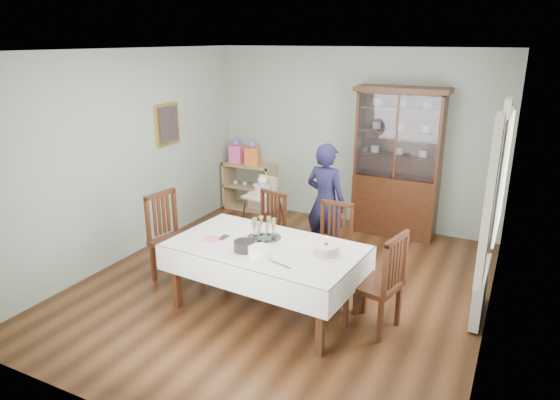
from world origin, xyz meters
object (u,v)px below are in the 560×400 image
Objects in this scene: gift_bag_pink at (236,152)px; chair_end_right at (374,300)px; sideboard at (250,186)px; gift_bag_orange at (252,154)px; birthday_cake at (326,250)px; chair_end_left at (175,255)px; high_chair at (263,216)px; china_cabinet at (398,161)px; woman at (326,202)px; chair_far_left at (265,244)px; champagne_tray at (264,233)px; chair_far_right at (331,259)px; dining_table at (266,278)px.

chair_end_right is at bearing -39.62° from gift_bag_pink.
gift_bag_orange is at bearing -17.15° from sideboard.
gift_bag_orange is at bearing 130.97° from birthday_cake.
chair_end_left is 3.53× the size of birthday_cake.
gift_bag_pink is at bearing 148.55° from high_chair.
china_cabinet is 1.46m from woman.
gift_bag_orange is (-1.83, 1.29, 0.20)m from woman.
chair_end_left reaches higher than chair_end_right.
chair_far_left is 2.38× the size of gift_bag_pink.
chair_far_left is 2.60× the size of champagne_tray.
dining_table is at bearing -112.05° from chair_far_right.
china_cabinet reaches higher than dining_table.
chair_far_left is at bearing -45.83° from high_chair.
high_chair is at bearing 132.91° from chair_far_left.
chair_far_right is 2.38× the size of gift_bag_pink.
champagne_tray is 3.36m from gift_bag_pink.
birthday_cake is at bearing -49.03° from gift_bag_orange.
chair_far_left is 1.11m from champagne_tray.
gift_bag_pink reaches higher than chair_end_right.
gift_bag_pink is at bearing -117.55° from chair_end_right.
chair_far_right is 2.59× the size of champagne_tray.
chair_end_left is 2.63× the size of gift_bag_orange.
chair_end_right is 3.45× the size of birthday_cake.
chair_far_left is at bearing 53.11° from woman.
chair_far_right is 1.11m from birthday_cake.
sideboard is 2.33m from woman.
chair_end_right is (1.14, 0.18, -0.07)m from dining_table.
chair_end_left is 1.02× the size of chair_end_right.
chair_far_right reaches higher than sideboard.
birthday_cake is (0.60, -1.52, 0.03)m from woman.
woman is at bearing 83.98° from champagne_tray.
birthday_cake reaches higher than chair_far_right.
birthday_cake is (0.75, -0.10, -0.01)m from champagne_tray.
champagne_tray is at bearing -80.64° from chair_end_left.
china_cabinet is 2.28× the size of chair_far_left.
chair_end_left is 2.67× the size of gift_bag_pink.
dining_table is at bearing -53.80° from gift_bag_pink.
chair_far_left reaches higher than dining_table.
gift_bag_pink is (-1.14, 1.16, 0.59)m from high_chair.
chair_end_left is at bearing 179.18° from champagne_tray.
sideboard is at bearing 20.84° from chair_end_left.
champagne_tray reaches higher than birthday_cake.
china_cabinet reaches higher than chair_end_left.
high_chair reaches higher than chair_far_right.
high_chair is 2.33m from birthday_cake.
gift_bag_orange is (-0.83, 1.16, 0.60)m from high_chair.
dining_table is 0.96× the size of china_cabinet.
dining_table is 1.34m from chair_end_left.
woman is (1.39, 1.40, 0.46)m from chair_end_left.
china_cabinet is (0.66, 2.85, 0.74)m from dining_table.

